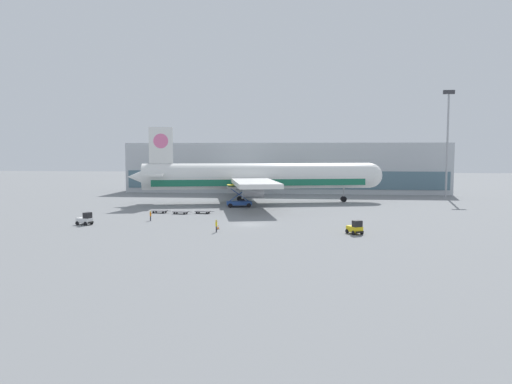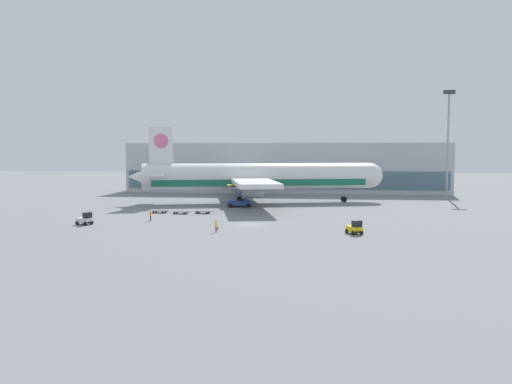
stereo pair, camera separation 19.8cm
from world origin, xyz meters
name	(u,v)px [view 2 (the right image)]	position (x,y,z in m)	size (l,w,h in m)	color
ground_plane	(249,225)	(0.00, 0.00, 0.00)	(400.00, 400.00, 0.00)	slate
terminal_building	(286,167)	(2.33, 67.05, 6.99)	(90.00, 18.20, 14.00)	#B2B7BC
light_mast	(448,137)	(43.83, 52.02, 15.36)	(2.80, 0.50, 26.94)	#9EA0A5
airplane_main	(256,177)	(-2.66, 33.45, 5.84)	(57.19, 48.56, 17.00)	white
scissor_lift_loader	(239,198)	(-5.29, 25.13, 1.84)	(5.75, 4.37, 4.71)	#284C99
baggage_tug_foreground	(85,219)	(-25.99, -3.11, 0.88)	(2.72, 2.16, 2.00)	silver
baggage_tug_mid	(355,228)	(16.11, -7.37, 0.88)	(2.50, 2.82, 2.00)	yellow
baggage_dolly_lead	(160,211)	(-18.81, 13.10, 0.39)	(3.77, 1.82, 0.48)	#56565B
baggage_dolly_second	(181,212)	(-14.47, 12.15, 0.39)	(3.77, 1.82, 0.48)	#56565B
baggage_dolly_third	(203,211)	(-10.45, 13.24, 0.39)	(3.77, 1.82, 0.48)	#56565B
ground_crew_near	(150,215)	(-17.06, 2.39, 1.00)	(0.36, 0.51, 1.71)	black
ground_crew_far	(216,225)	(-3.77, -8.09, 1.09)	(0.25, 0.57, 1.83)	black
traffic_cone_near	(218,227)	(-4.08, -5.17, 0.32)	(0.40, 0.40, 0.66)	black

